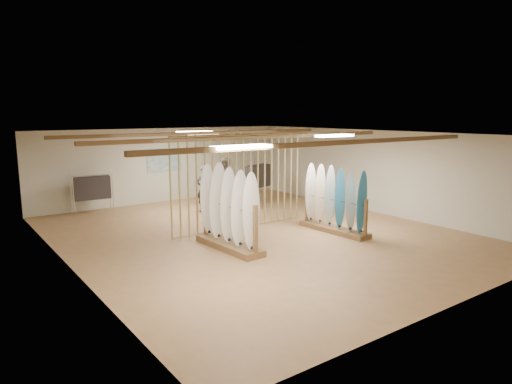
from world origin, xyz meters
TOP-DOWN VIEW (x-y plane):
  - floor at (0.00, 0.00)m, footprint 12.00×12.00m
  - ceiling at (0.00, 0.00)m, footprint 12.00×12.00m
  - wall_back at (0.00, 6.00)m, footprint 12.00×0.00m
  - wall_front at (0.00, -6.00)m, footprint 12.00×0.00m
  - wall_left at (-5.00, 0.00)m, footprint 0.00×12.00m
  - wall_right at (5.00, 0.00)m, footprint 0.00×12.00m
  - ceiling_slats at (0.00, 0.00)m, footprint 9.50×6.12m
  - light_panels at (0.00, 0.00)m, footprint 1.20×0.35m
  - bamboo_partition at (0.00, 0.80)m, footprint 4.45×0.05m
  - poster at (0.00, 5.98)m, footprint 1.40×0.03m
  - rack_left at (-1.38, -0.75)m, footprint 0.68×2.28m
  - rack_right at (1.95, -1.13)m, footprint 0.63×2.32m
  - clothing_rack_a at (-2.94, 5.35)m, footprint 1.26×0.38m
  - clothing_rack_b at (2.91, 3.90)m, footprint 1.33×0.76m
  - shopper_a at (0.31, 3.46)m, footprint 0.73×0.57m
  - shopper_b at (1.12, 3.30)m, footprint 1.26×1.17m

SIDE VIEW (x-z plane):
  - floor at x=0.00m, z-range 0.00..0.00m
  - rack_right at x=1.95m, z-range -0.29..1.56m
  - rack_left at x=-1.38m, z-range -0.34..1.81m
  - clothing_rack_a at x=-2.94m, z-range 0.20..1.56m
  - shopper_a at x=0.31m, z-range 0.00..1.80m
  - clothing_rack_b at x=2.91m, z-range 0.22..1.71m
  - shopper_b at x=1.12m, z-range 0.00..2.08m
  - bamboo_partition at x=0.00m, z-range 0.01..2.79m
  - wall_back at x=0.00m, z-range -4.60..7.40m
  - wall_front at x=0.00m, z-range -4.60..7.40m
  - wall_left at x=-5.00m, z-range -4.60..7.40m
  - wall_right at x=5.00m, z-range -4.60..7.40m
  - poster at x=0.00m, z-range 1.15..2.05m
  - ceiling_slats at x=0.00m, z-range 2.67..2.77m
  - light_panels at x=0.00m, z-range 2.71..2.77m
  - ceiling at x=0.00m, z-range 2.80..2.80m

